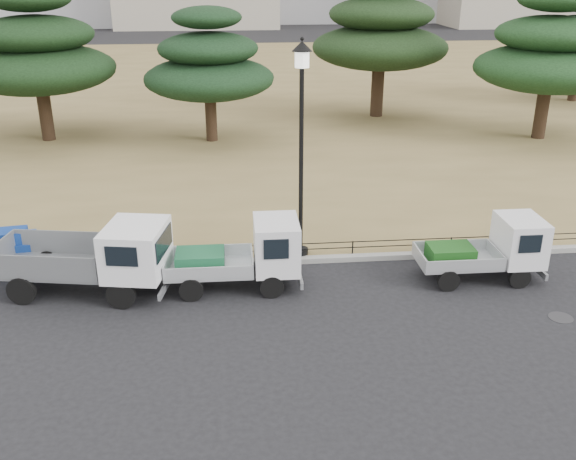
{
  "coord_description": "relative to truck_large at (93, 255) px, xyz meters",
  "views": [
    {
      "loc": [
        -1.58,
        -14.34,
        8.11
      ],
      "look_at": [
        0.0,
        2.0,
        1.3
      ],
      "focal_mm": 40.0,
      "sensor_mm": 36.0,
      "label": 1
    }
  ],
  "objects": [
    {
      "name": "truck_large",
      "position": [
        0.0,
        0.0,
        0.0
      ],
      "size": [
        4.69,
        2.5,
        1.94
      ],
      "rotation": [
        0.0,
        0.0,
        -0.18
      ],
      "color": "black",
      "rests_on": "ground"
    },
    {
      "name": "curb",
      "position": [
        5.21,
        1.28,
        -1.0
      ],
      "size": [
        120.0,
        0.25,
        0.16
      ],
      "primitive_type": "cube",
      "color": "gray",
      "rests_on": "ground"
    },
    {
      "name": "pine_west_near",
      "position": [
        -5.1,
        16.15,
        3.19
      ],
      "size": [
        7.15,
        7.15,
        7.15
      ],
      "color": "black",
      "rests_on": "lawn"
    },
    {
      "name": "truck_kei_front",
      "position": [
        3.95,
        -0.06,
        -0.14
      ],
      "size": [
        3.57,
        1.58,
        1.88
      ],
      "rotation": [
        0.0,
        0.0,
        -0.01
      ],
      "color": "black",
      "rests_on": "ground"
    },
    {
      "name": "tarp_pile",
      "position": [
        -2.78,
        1.65,
        -0.49
      ],
      "size": [
        1.82,
        1.44,
        1.11
      ],
      "rotation": [
        0.0,
        0.0,
        0.13
      ],
      "color": "navy",
      "rests_on": "lawn"
    },
    {
      "name": "street_lamp",
      "position": [
        5.67,
        1.58,
        3.21
      ],
      "size": [
        0.55,
        0.55,
        6.12
      ],
      "color": "black",
      "rests_on": "lawn"
    },
    {
      "name": "pine_center_left",
      "position": [
        2.88,
        15.25,
        2.68
      ],
      "size": [
        6.15,
        6.15,
        6.25
      ],
      "color": "black",
      "rests_on": "lawn"
    },
    {
      "name": "manhole",
      "position": [
        11.71,
        -2.52,
        -1.07
      ],
      "size": [
        0.6,
        0.6,
        0.01
      ],
      "primitive_type": "cylinder",
      "color": "#2D2D30",
      "rests_on": "ground"
    },
    {
      "name": "pipe_fence",
      "position": [
        5.21,
        1.43,
        -0.64
      ],
      "size": [
        38.0,
        0.04,
        0.4
      ],
      "color": "black",
      "rests_on": "lawn"
    },
    {
      "name": "lawn",
      "position": [
        5.21,
        29.28,
        -1.0
      ],
      "size": [
        120.0,
        56.0,
        0.15
      ],
      "primitive_type": "cube",
      "color": "olive",
      "rests_on": "ground"
    },
    {
      "name": "truck_kei_rear",
      "position": [
        10.69,
        -0.21,
        -0.2
      ],
      "size": [
        3.35,
        1.47,
        1.75
      ],
      "rotation": [
        0.0,
        0.0,
        -0.01
      ],
      "color": "black",
      "rests_on": "ground"
    },
    {
      "name": "pine_center_right",
      "position": [
        12.11,
        19.89,
        3.63
      ],
      "size": [
        7.42,
        7.42,
        7.87
      ],
      "color": "black",
      "rests_on": "lawn"
    },
    {
      "name": "pine_east_near",
      "position": [
        19.0,
        14.19,
        3.17
      ],
      "size": [
        7.03,
        7.03,
        7.1
      ],
      "color": "black",
      "rests_on": "lawn"
    },
    {
      "name": "ground",
      "position": [
        5.21,
        -1.32,
        -1.08
      ],
      "size": [
        220.0,
        220.0,
        0.0
      ],
      "primitive_type": "plane",
      "color": "black"
    }
  ]
}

